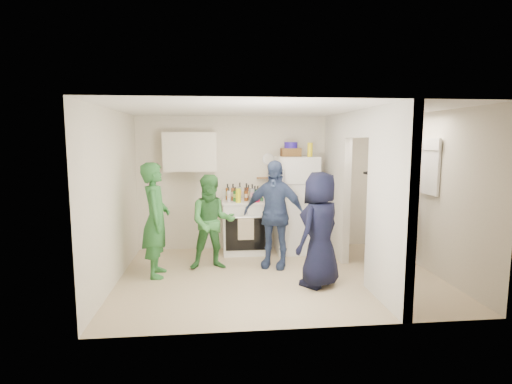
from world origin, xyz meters
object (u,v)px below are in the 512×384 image
stove (244,226)px  person_nook (382,213)px  person_green_left (156,220)px  person_denim (274,214)px  person_green_center (212,222)px  yellow_cup_stack_top (310,150)px  person_navy (320,229)px  fridge (296,205)px  blue_bowl (291,145)px  wicker_basket (291,152)px

stove → person_nook: (2.17, -1.04, 0.40)m
person_green_left → person_denim: size_ratio=1.00×
person_green_center → person_nook: 2.76m
yellow_cup_stack_top → person_green_center: size_ratio=0.16×
yellow_cup_stack_top → person_green_center: bearing=-156.7°
person_green_left → person_navy: size_ratio=1.06×
person_denim → yellow_cup_stack_top: bearing=68.6°
person_navy → fridge: bearing=-132.6°
person_navy → blue_bowl: bearing=-129.4°
person_green_left → person_nook: person_nook is taller
person_denim → person_nook: bearing=18.7°
person_green_center → blue_bowl: bearing=28.7°
wicker_basket → person_green_center: bearing=-147.7°
stove → blue_bowl: blue_bowl is taller
person_green_center → person_green_left: bearing=-167.4°
blue_bowl → person_navy: 2.15m
person_green_center → person_denim: size_ratio=0.87×
person_green_center → person_navy: (1.51, -0.91, 0.05)m
wicker_basket → person_green_left: (-2.28, -1.15, -0.97)m
blue_bowl → person_green_left: 2.78m
stove → blue_bowl: (0.85, 0.02, 1.49)m
wicker_basket → person_nook: size_ratio=0.20×
wicker_basket → fridge: bearing=-26.6°
wicker_basket → person_green_left: 2.73m
fridge → yellow_cup_stack_top: size_ratio=7.06×
person_green_left → person_navy: (2.36, -0.66, -0.05)m
fridge → person_denim: fridge is taller
person_green_center → person_nook: (2.75, -0.15, 0.12)m
person_navy → person_nook: person_nook is taller
person_green_left → person_denim: bearing=-84.7°
stove → person_green_left: bearing=-141.4°
wicker_basket → blue_bowl: bearing=0.0°
stove → person_navy: size_ratio=0.59×
blue_bowl → person_denim: 1.49m
person_green_center → person_navy: 1.77m
blue_bowl → person_navy: size_ratio=0.15×
fridge → person_green_left: (-2.38, -1.10, -0.01)m
person_green_left → person_denim: 1.86m
stove → fridge: (0.95, -0.03, 0.40)m
blue_bowl → person_denim: blue_bowl is taller
person_denim → wicker_basket: bearing=87.9°
person_denim → person_nook: (1.76, -0.16, 0.01)m
yellow_cup_stack_top → person_green_left: size_ratio=0.14×
yellow_cup_stack_top → fridge: bearing=155.6°
person_denim → blue_bowl: bearing=87.9°
wicker_basket → person_green_center: 2.01m
fridge → person_green_center: 1.76m
person_denim → person_nook: size_ratio=0.99×
stove → person_denim: bearing=-64.6°
yellow_cup_stack_top → person_nook: bearing=-42.2°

